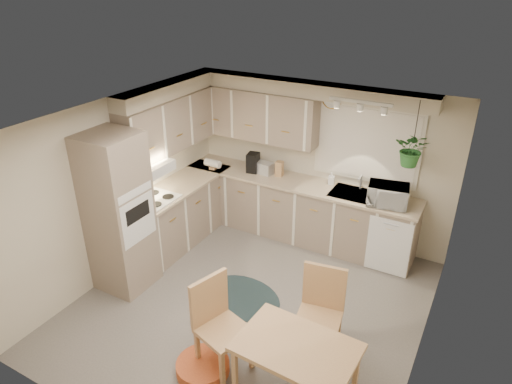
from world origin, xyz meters
TOP-DOWN VIEW (x-y plane):
  - floor at (0.00, 0.00)m, footprint 4.20×4.20m
  - ceiling at (0.00, 0.00)m, footprint 4.20×4.20m
  - wall_back at (0.00, 2.10)m, footprint 4.00×0.04m
  - wall_front at (0.00, -2.10)m, footprint 4.00×0.04m
  - wall_left at (-2.00, 0.00)m, footprint 0.04×4.20m
  - wall_right at (2.00, 0.00)m, footprint 0.04×4.20m
  - base_cab_left at (-1.70, 0.88)m, footprint 0.60×1.85m
  - base_cab_back at (-0.20, 1.80)m, footprint 3.60×0.60m
  - counter_left at (-1.69, 0.88)m, footprint 0.64×1.89m
  - counter_back at (-0.20, 1.79)m, footprint 3.64×0.64m
  - oven_stack at (-1.68, -0.38)m, footprint 0.65×0.65m
  - wall_oven_face at (-1.35, -0.38)m, footprint 0.02×0.56m
  - upper_cab_left at (-1.82, 1.00)m, footprint 0.35×2.00m
  - upper_cab_back at (-1.00, 1.93)m, footprint 2.00×0.35m
  - soffit_left at (-1.85, 1.00)m, footprint 0.30×2.00m
  - soffit_back at (-0.20, 1.95)m, footprint 3.60×0.30m
  - cooktop at (-1.68, 0.30)m, footprint 0.52×0.58m
  - range_hood at (-1.70, 0.30)m, footprint 0.40×0.60m
  - window_blinds at (0.70, 2.07)m, footprint 1.40×0.02m
  - window_frame at (0.70, 2.08)m, footprint 1.50×0.02m
  - sink at (0.70, 1.80)m, footprint 0.70×0.48m
  - dishwasher_front at (1.30, 1.49)m, footprint 0.58×0.02m
  - track_light_bar at (0.70, 1.55)m, footprint 0.80×0.04m
  - wall_clock at (0.15, 2.07)m, footprint 0.30×0.03m
  - dining_table at (1.06, -0.99)m, footprint 1.14×0.79m
  - chair_left at (0.25, -0.98)m, footprint 0.61×0.61m
  - chair_back at (1.03, -0.36)m, footprint 0.55×0.55m
  - braided_rug at (-0.17, 0.08)m, footprint 1.21×1.00m
  - pet_bed at (0.08, -1.16)m, footprint 0.67×0.67m
  - microwave at (1.16, 1.70)m, footprint 0.57×0.38m
  - soap_bottle at (0.27, 1.95)m, footprint 0.13×0.20m
  - hanging_plant at (1.38, 1.70)m, footprint 0.42×0.46m
  - coffee_maker at (-0.96, 1.80)m, footprint 0.20×0.23m
  - toaster at (-0.79, 1.82)m, footprint 0.32×0.21m
  - knife_block at (-0.53, 1.85)m, footprint 0.11×0.11m

SIDE VIEW (x-z plane):
  - floor at x=0.00m, z-range 0.00..0.00m
  - braided_rug at x=-0.17m, z-range 0.00..0.01m
  - pet_bed at x=0.08m, z-range 0.00..0.13m
  - dining_table at x=1.06m, z-range 0.00..0.69m
  - dishwasher_front at x=1.30m, z-range 0.01..0.84m
  - base_cab_left at x=-1.70m, z-range 0.00..0.90m
  - base_cab_back at x=-0.20m, z-range 0.00..0.90m
  - chair_back at x=1.03m, z-range 0.00..1.03m
  - chair_left at x=0.25m, z-range 0.00..1.05m
  - sink at x=0.70m, z-range 0.85..0.95m
  - counter_left at x=-1.69m, z-range 0.90..0.94m
  - counter_back at x=-0.20m, z-range 0.90..0.94m
  - cooktop at x=-1.68m, z-range 0.93..0.95m
  - soap_bottle at x=0.27m, z-range 0.94..1.03m
  - toaster at x=-0.79m, z-range 0.94..1.12m
  - oven_stack at x=-1.68m, z-range 0.00..2.10m
  - wall_oven_face at x=-1.35m, z-range 0.76..1.34m
  - knife_block at x=-0.53m, z-range 0.94..1.17m
  - coffee_maker at x=-0.96m, z-range 0.94..1.24m
  - microwave at x=1.16m, z-range 0.94..1.30m
  - wall_back at x=0.00m, z-range 0.00..2.40m
  - wall_front at x=0.00m, z-range 0.00..2.40m
  - wall_left at x=-2.00m, z-range 0.00..2.40m
  - wall_right at x=2.00m, z-range 0.00..2.40m
  - range_hood at x=-1.70m, z-range 1.33..1.47m
  - window_blinds at x=0.70m, z-range 1.10..2.10m
  - window_frame at x=0.70m, z-range 1.05..2.15m
  - hanging_plant at x=1.38m, z-range 1.55..1.90m
  - upper_cab_left at x=-1.82m, z-range 1.45..2.20m
  - upper_cab_back at x=-1.00m, z-range 1.45..2.20m
  - wall_clock at x=0.15m, z-range 2.03..2.33m
  - soffit_left at x=-1.85m, z-range 2.20..2.40m
  - soffit_back at x=-0.20m, z-range 2.20..2.40m
  - track_light_bar at x=0.70m, z-range 2.31..2.35m
  - ceiling at x=0.00m, z-range 2.40..2.40m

